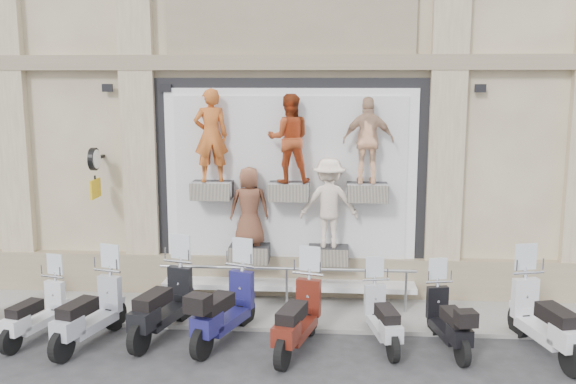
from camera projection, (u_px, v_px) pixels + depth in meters
name	position (u px, v px, depth m)	size (l,w,h in m)	color
ground	(278.00, 356.00, 10.62)	(90.00, 90.00, 0.00)	#2B2B2E
sidewalk	(287.00, 309.00, 12.68)	(16.00, 2.20, 0.08)	#98958F
building	(301.00, 21.00, 16.45)	(14.00, 8.60, 12.00)	beige
shop_vitrine	(294.00, 185.00, 12.88)	(5.60, 0.83, 4.30)	black
guard_rail	(287.00, 290.00, 12.51)	(5.06, 0.10, 0.93)	#9EA0A5
clock_sign_bracket	(95.00, 166.00, 12.84)	(0.10, 0.80, 1.02)	black
scooter_b	(35.00, 302.00, 11.16)	(0.51, 1.74, 1.41)	silver
scooter_c	(88.00, 300.00, 10.93)	(0.59, 2.01, 1.63)	#9A9CA7
scooter_d	(162.00, 291.00, 11.25)	(0.62, 2.12, 1.72)	black
scooter_e	(224.00, 295.00, 11.03)	(0.61, 2.11, 1.71)	navy
scooter_f	(298.00, 304.00, 10.67)	(0.60, 2.04, 1.66)	#51170E
scooter_g	(383.00, 306.00, 10.91)	(0.51, 1.76, 1.43)	#A8ABAF
scooter_h	(449.00, 309.00, 10.76)	(0.52, 1.77, 1.44)	black
scooter_i	(546.00, 305.00, 10.51)	(0.62, 2.13, 1.73)	silver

